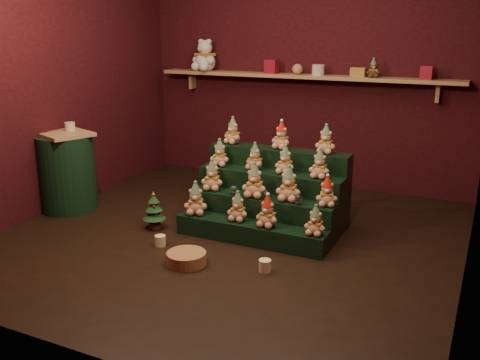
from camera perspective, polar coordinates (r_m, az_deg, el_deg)
The scene contains 40 objects.
ground at distance 4.93m, azimuth -1.23°, elevation -6.01°, with size 4.00×4.00×0.00m, color black.
back_wall at distance 6.48m, azimuth 7.12°, elevation 11.93°, with size 4.00×0.10×2.80m, color black.
front_wall at distance 2.93m, azimuth -19.99°, elevation 6.28°, with size 4.00×0.10×2.80m, color black.
left_wall at distance 5.81m, azimuth -19.98°, elevation 10.66°, with size 0.10×4.00×2.80m, color black.
back_shelf at distance 6.32m, azimuth 6.56°, elevation 10.89°, with size 3.60×0.26×0.24m.
riser_tier_front at distance 4.76m, azimuth 1.09°, elevation -5.63°, with size 1.40×0.22×0.18m, color black.
riser_tier_midfront at distance 4.92m, azimuth 2.17°, elevation -3.81°, with size 1.40×0.22×0.36m, color black.
riser_tier_midback at distance 5.08m, azimuth 3.17°, elevation -2.09°, with size 1.40×0.22×0.54m, color black.
riser_tier_back at distance 5.25m, azimuth 4.11°, elevation -0.48°, with size 1.40×0.22×0.72m, color black.
teddy_0 at distance 4.93m, azimuth -4.75°, elevation -1.96°, with size 0.22×0.19×0.30m, color tan, non-canonical shape.
teddy_1 at distance 4.75m, azimuth -0.24°, elevation -2.83°, with size 0.19×0.17×0.26m, color tan, non-canonical shape.
teddy_2 at distance 4.61m, azimuth 2.96°, elevation -3.35°, with size 0.20×0.18×0.28m, color tan, non-canonical shape.
teddy_3 at distance 4.48m, azimuth 8.06°, elevation -4.28°, with size 0.18×0.16×0.25m, color tan, non-canonical shape.
teddy_4 at distance 5.04m, azimuth -2.98°, elevation 0.55°, with size 0.21×0.19×0.29m, color tan, non-canonical shape.
teddy_5 at distance 4.82m, azimuth 1.56°, elevation -0.04°, with size 0.22×0.20×0.31m, color tan, non-canonical shape.
teddy_6 at distance 4.74m, azimuth 5.22°, elevation -0.38°, with size 0.22×0.20×0.31m, color tan, non-canonical shape.
teddy_7 at distance 4.64m, azimuth 9.27°, elevation -1.20°, with size 0.19×0.17×0.26m, color tan, non-canonical shape.
teddy_8 at distance 5.20m, azimuth -2.18°, elevation 2.91°, with size 0.19×0.17×0.26m, color tan, non-canonical shape.
teddy_9 at distance 5.05m, azimuth 1.61°, elevation 2.50°, with size 0.18×0.16×0.25m, color tan, non-canonical shape.
teddy_10 at distance 4.94m, azimuth 4.85°, elevation 2.16°, with size 0.19×0.17×0.26m, color tan, non-canonical shape.
teddy_11 at distance 4.83m, azimuth 8.51°, elevation 1.74°, with size 0.19×0.17×0.26m, color tan, non-canonical shape.
teddy_12 at distance 5.35m, azimuth -0.76°, elevation 5.28°, with size 0.19×0.17×0.26m, color tan, non-canonical shape.
teddy_13 at distance 5.14m, azimuth 4.44°, elevation 4.78°, with size 0.19×0.17×0.26m, color tan, non-canonical shape.
teddy_14 at distance 4.99m, azimuth 9.15°, elevation 4.31°, with size 0.19×0.17×0.26m, color tan, non-canonical shape.
snow_globe_a at distance 4.89m, azimuth -0.67°, elevation -1.11°, with size 0.07×0.07×0.09m.
snow_globe_b at distance 4.76m, azimuth 2.87°, elevation -1.67°, with size 0.06×0.06×0.08m.
snow_globe_c at distance 4.66m, azimuth 6.23°, elevation -2.12°, with size 0.06×0.06×0.09m.
side_table at distance 5.80m, azimuth -17.97°, elevation 0.86°, with size 0.66×0.61×0.82m.
table_ornament at distance 5.78m, azimuth -17.68°, elevation 5.48°, with size 0.10×0.10×0.08m, color beige.
mini_christmas_tree at distance 5.12m, azimuth -9.15°, elevation -3.22°, with size 0.22×0.22×0.37m.
mug_left at distance 4.75m, azimuth -8.50°, elevation -6.42°, with size 0.09×0.09×0.09m, color #F2ECB3.
mug_right at distance 4.24m, azimuth 2.68°, elevation -9.12°, with size 0.10×0.10×0.10m, color #F2ECB3.
wicker_basket at distance 4.38m, azimuth -5.73°, elevation -8.31°, with size 0.32×0.32×0.10m, color #AA7344.
white_bear at distance 6.79m, azimuth -3.76°, elevation 13.58°, with size 0.35×0.31×0.49m, color white, non-canonical shape.
brown_bear at distance 6.05m, azimuth 14.03°, elevation 11.50°, with size 0.14×0.13×0.20m, color #482C18, non-canonical shape.
gift_tin_red_a at distance 6.42m, azimuth 3.39°, elevation 11.99°, with size 0.14×0.14×0.16m, color maroon.
gift_tin_cream at distance 6.22m, azimuth 8.34°, elevation 11.54°, with size 0.14×0.14×0.12m, color beige.
gift_tin_red_b at distance 5.98m, azimuth 19.28°, elevation 10.75°, with size 0.12×0.12×0.14m, color maroon.
shelf_plush_ball at distance 6.30m, azimuth 6.15°, elevation 11.67°, with size 0.12×0.12×0.12m, color tan.
scarf_gift_box at distance 6.10m, azimuth 12.49°, elevation 11.16°, with size 0.16×0.10×0.10m, color orange.
Camera 1 is at (2.08, -4.07, 1.85)m, focal length 40.00 mm.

